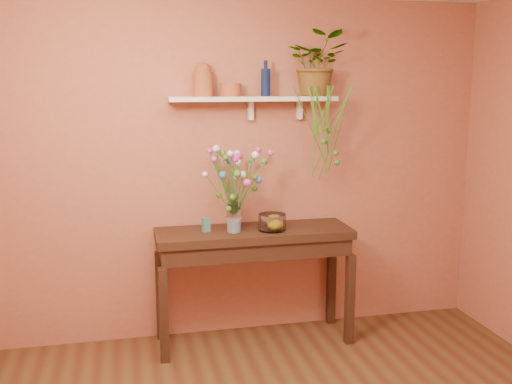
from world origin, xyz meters
TOP-DOWN VIEW (x-y plane):
  - room at (0.00, 0.00)m, footprint 4.04×4.04m
  - sideboard at (0.03, 1.74)m, footprint 1.52×0.49m
  - wall_shelf at (0.06, 1.87)m, footprint 1.30×0.24m
  - terracotta_jug at (-0.34, 1.88)m, footprint 0.17×0.17m
  - terracotta_pot at (-0.12, 1.89)m, footprint 0.20×0.20m
  - blue_bottle at (0.15, 1.86)m, footprint 0.09×0.09m
  - spider_plant at (0.57, 1.89)m, footprint 0.55×0.51m
  - plant_fronds at (0.61, 1.73)m, footprint 0.48×0.38m
  - glass_vase at (-0.14, 1.69)m, footprint 0.11×0.11m
  - bouquet at (-0.12, 1.69)m, footprint 0.56×0.50m
  - glass_bowl at (0.16, 1.68)m, footprint 0.21×0.21m
  - lemon at (0.17, 1.68)m, footprint 0.09×0.09m
  - carton at (-0.35, 1.75)m, footprint 0.07×0.06m

SIDE VIEW (x-z plane):
  - sideboard at x=0.03m, z-range 0.33..1.25m
  - lemon at x=0.17m, z-range 0.93..1.01m
  - carton at x=-0.35m, z-range 0.92..1.03m
  - glass_bowl at x=0.16m, z-range 0.92..1.04m
  - glass_vase at x=-0.14m, z-range 0.90..1.13m
  - room at x=0.00m, z-range 0.00..2.70m
  - bouquet at x=-0.12m, z-range 1.13..1.66m
  - plant_fronds at x=0.61m, z-range 1.29..2.03m
  - wall_shelf at x=0.06m, z-range 1.82..2.01m
  - terracotta_pot at x=-0.12m, z-range 1.94..2.04m
  - blue_bottle at x=0.15m, z-range 1.91..2.18m
  - terracotta_jug at x=-0.34m, z-range 1.93..2.19m
  - spider_plant at x=0.57m, z-range 1.94..2.44m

